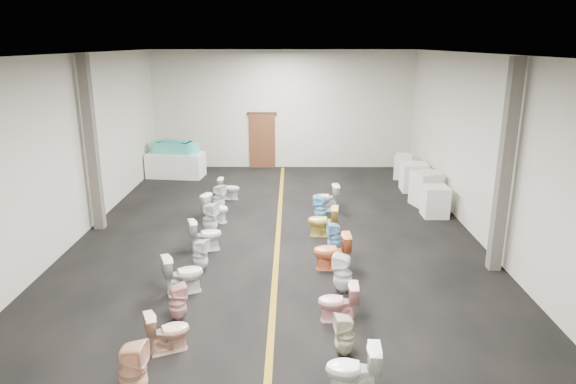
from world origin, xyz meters
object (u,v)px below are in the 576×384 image
Objects in this scene: toilet_right_4 at (343,273)px; toilet_left_7 at (210,219)px; toilet_right_7 at (323,221)px; toilet_left_3 at (178,302)px; toilet_left_2 at (168,331)px; toilet_right_1 at (353,370)px; appliance_crate_b at (426,189)px; toilet_right_5 at (332,251)px; toilet_left_5 at (200,255)px; toilet_right_6 at (334,237)px; toilet_right_9 at (326,198)px; appliance_crate_c at (414,177)px; toilet_right_8 at (320,208)px; appliance_crate_d at (404,167)px; toilet_left_4 at (183,274)px; toilet_left_1 at (133,371)px; bathtub at (175,148)px; display_table at (176,165)px; toilet_left_9 at (219,197)px; appliance_crate_a at (435,201)px; toilet_left_8 at (216,208)px; toilet_right_3 at (338,302)px; toilet_left_6 at (205,235)px; toilet_left_10 at (229,189)px; toilet_right_2 at (345,335)px.

toilet_left_7 is at bearing -115.70° from toilet_right_4.
toilet_left_3 is at bearing -27.46° from toilet_right_7.
toilet_right_1 is (2.81, -1.03, 0.04)m from toilet_left_2.
appliance_crate_b is 5.59m from toilet_right_5.
toilet_right_5 is (2.83, 0.11, 0.05)m from toilet_left_5.
toilet_left_5 is 3.16m from toilet_right_6.
toilet_right_9 reaches higher than toilet_right_1.
toilet_right_8 is at bearing -136.70° from appliance_crate_c.
appliance_crate_d is 1.11× the size of toilet_left_4.
bathtub is at bearing 12.83° from toilet_left_1.
appliance_crate_c is 8.70m from toilet_left_5.
toilet_left_5 is 0.93× the size of toilet_right_1.
display_table reaches higher than toilet_left_7.
bathtub is at bearing -152.05° from toilet_right_6.
display_table is at bearing -10.12° from toilet_left_4.
toilet_left_5 is at bearing -59.72° from bathtub.
toilet_right_8 is at bearing -85.25° from toilet_left_9.
toilet_right_1 is at bearing 21.39° from toilet_right_8.
toilet_right_8 is at bearing -18.11° from toilet_right_9.
toilet_left_1 is 5.22m from toilet_right_5.
toilet_right_6 is (3.14, -3.10, -0.03)m from toilet_left_9.
toilet_right_4 is at bearing -123.36° from appliance_crate_a.
toilet_right_4 is (3.01, 1.08, 0.06)m from toilet_left_3.
appliance_crate_a is at bearing -62.92° from toilet_left_8.
toilet_left_7 is at bearing -142.87° from toilet_right_3.
display_table reaches higher than toilet_right_5.
toilet_right_9 is at bearing -169.35° from appliance_crate_b.
toilet_left_2 is 0.86× the size of toilet_right_5.
toilet_left_7 is 1.18× the size of toilet_right_6.
toilet_right_6 is (0.15, 5.12, -0.03)m from toilet_right_1.
toilet_right_1 is (2.97, -3.02, -0.01)m from toilet_left_4.
toilet_right_9 is at bearing -65.43° from toilet_left_6.
toilet_left_4 is 1.03× the size of toilet_left_6.
appliance_crate_c is at bearing 119.63° from toilet_right_9.
appliance_crate_b is 1.31× the size of toilet_right_7.
toilet_right_1 is at bearing 3.74° from toilet_right_3.
toilet_left_2 is at bearing -28.09° from toilet_right_9.
toilet_left_2 is 3.60m from toilet_right_4.
toilet_left_3 is 1.05m from toilet_left_4.
appliance_crate_a is at bearing 161.36° from toilet_right_1.
toilet_right_9 is (2.96, -1.15, 0.05)m from toilet_left_10.
toilet_left_7 reaches higher than toilet_left_8.
toilet_left_10 is (-6.02, -2.57, -0.10)m from appliance_crate_d.
toilet_right_4 reaches higher than toilet_right_2.
toilet_left_9 is 0.95× the size of toilet_right_4.
appliance_crate_a is at bearing -28.08° from display_table.
toilet_right_8 is at bearing -157.12° from toilet_right_4.
toilet_left_3 is 5.01m from toilet_right_7.
toilet_left_7 is at bearing -127.18° from toilet_right_5.
toilet_right_3 is (-3.24, -6.76, -0.15)m from appliance_crate_b.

